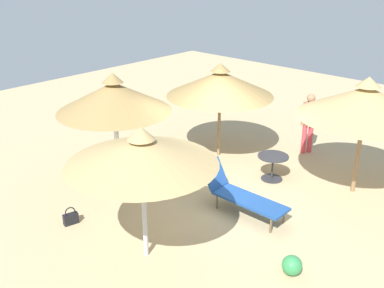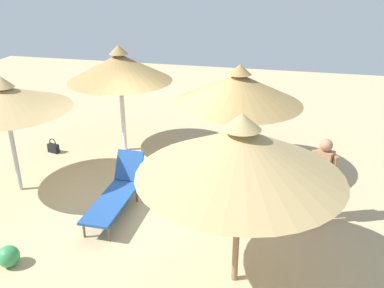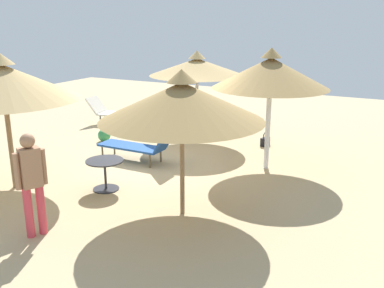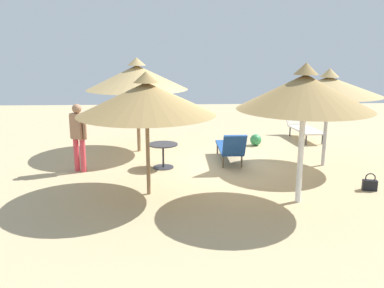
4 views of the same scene
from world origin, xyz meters
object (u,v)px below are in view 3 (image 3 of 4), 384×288
Objects in this scene: handbag at (265,141)px; beach_ball at (104,135)px; lounge_chair_center at (140,145)px; side_table_round at (105,169)px; parasol_umbrella_back at (197,67)px; parasol_umbrella_near_right at (182,101)px; parasol_umbrella_far_left at (3,82)px; person_standing_near_left at (31,178)px; lounge_chair_far_right at (115,112)px; parasol_umbrella_edge at (271,73)px.

handbag is 1.09× the size of beach_ball.
side_table_round is (1.76, 0.34, 0.00)m from lounge_chair_center.
parasol_umbrella_back is at bearing 120.64° from beach_ball.
parasol_umbrella_near_right is (4.39, 1.93, -0.04)m from parasol_umbrella_back.
parasol_umbrella_far_left reaches higher than parasol_umbrella_near_right.
side_table_round is at bearing 10.98° from lounge_chair_center.
parasol_umbrella_back is 0.93× the size of parasol_umbrella_near_right.
beach_ball is (-4.85, -2.49, -0.79)m from person_standing_near_left.
parasol_umbrella_far_left is 2.62m from person_standing_near_left.
parasol_umbrella_near_right is 1.40× the size of lounge_chair_far_right.
beach_ball is at bearing -141.22° from side_table_round.
parasol_umbrella_edge reaches higher than parasol_umbrella_back.
parasol_umbrella_edge is (-3.49, 4.19, 0.03)m from parasol_umbrella_far_left.
parasol_umbrella_back is 2.90m from lounge_chair_center.
handbag is at bearing 157.23° from side_table_round.
handbag is at bearing 145.44° from parasol_umbrella_far_left.
person_standing_near_left is at bearing 56.71° from parasol_umbrella_far_left.
lounge_chair_center is at bearing 45.35° from lounge_chair_far_right.
parasol_umbrella_near_right is 7.26× the size of handbag.
parasol_umbrella_near_right is at bearing 136.80° from person_standing_near_left.
lounge_chair_far_right is at bearing -133.48° from parasol_umbrella_near_right.
parasol_umbrella_near_right reaches higher than lounge_chair_center.
lounge_chair_center is at bearing -39.22° from handbag.
parasol_umbrella_near_right reaches higher than person_standing_near_left.
parasol_umbrella_near_right is 2.66m from person_standing_near_left.
parasol_umbrella_far_left is 1.06× the size of parasol_umbrella_edge.
parasol_umbrella_edge is at bearing 72.04° from lounge_chair_far_right.
parasol_umbrella_back is at bearing -80.06° from handbag.
lounge_chair_center reaches higher than side_table_round.
parasol_umbrella_edge reaches higher than side_table_round.
parasol_umbrella_far_left is 4.12m from beach_ball.
beach_ball is at bearing -126.43° from parasol_umbrella_near_right.
parasol_umbrella_back is 5.18m from parasol_umbrella_far_left.
side_table_round is 3.62m from beach_ball.
parasol_umbrella_edge is at bearing 129.80° from parasol_umbrella_far_left.
parasol_umbrella_edge is (-2.99, 0.57, 0.18)m from parasol_umbrella_near_right.
parasol_umbrella_back is at bearing -177.65° from person_standing_near_left.
parasol_umbrella_back reaches higher than person_standing_near_left.
person_standing_near_left is at bearing 27.14° from beach_ball.
lounge_chair_center is 1.17× the size of person_standing_near_left.
lounge_chair_center reaches higher than lounge_chair_far_right.
parasol_umbrella_far_left is 5.79m from lounge_chair_far_right.
lounge_chair_center is 3.87m from person_standing_near_left.
person_standing_near_left is 2.12m from side_table_round.
side_table_round is at bearing -97.67° from parasol_umbrella_near_right.
parasol_umbrella_edge is at bearing 137.95° from side_table_round.
parasol_umbrella_back reaches higher than side_table_round.
person_standing_near_left reaches higher than lounge_chair_center.
parasol_umbrella_far_left is at bearing -82.13° from parasol_umbrella_near_right.
beach_ball is at bearing -90.96° from parasol_umbrella_edge.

